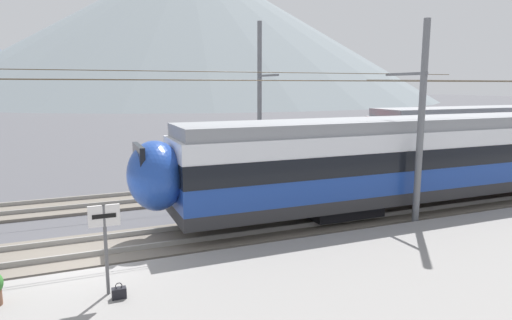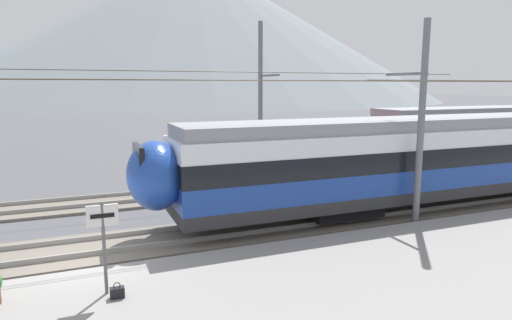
% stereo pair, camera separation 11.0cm
% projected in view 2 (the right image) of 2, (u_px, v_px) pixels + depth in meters
% --- Properties ---
extents(ground_plane, '(400.00, 400.00, 0.00)m').
position_uv_depth(ground_plane, '(83.00, 267.00, 12.71)').
color(ground_plane, '#4C4C51').
extents(track_near, '(120.00, 3.00, 0.28)m').
position_uv_depth(track_near, '(82.00, 251.00, 13.80)').
color(track_near, '#6B6359').
rests_on(track_near, ground).
extents(track_far, '(120.00, 3.00, 0.28)m').
position_uv_depth(track_far, '(80.00, 204.00, 19.15)').
color(track_far, '#6B6359').
rests_on(track_far, ground).
extents(catenary_mast_mid, '(43.41, 2.16, 7.41)m').
position_uv_depth(catenary_mast_mid, '(418.00, 121.00, 15.82)').
color(catenary_mast_mid, slate).
rests_on(catenary_mast_mid, ground).
extents(catenary_mast_far_side, '(43.41, 2.47, 8.47)m').
position_uv_depth(catenary_mast_far_side, '(261.00, 100.00, 23.74)').
color(catenary_mast_far_side, slate).
rests_on(catenary_mast_far_side, ground).
extents(platform_sign, '(0.70, 0.08, 2.14)m').
position_uv_depth(platform_sign, '(103.00, 229.00, 10.16)').
color(platform_sign, '#59595B').
rests_on(platform_sign, platform_slab).
extents(handbag_near_sign, '(0.32, 0.18, 0.38)m').
position_uv_depth(handbag_near_sign, '(117.00, 292.00, 10.18)').
color(handbag_near_sign, black).
rests_on(handbag_near_sign, platform_slab).
extents(mountain_central_peak, '(175.95, 175.95, 52.21)m').
position_uv_depth(mountain_central_peak, '(192.00, 29.00, 164.93)').
color(mountain_central_peak, slate).
rests_on(mountain_central_peak, ground).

